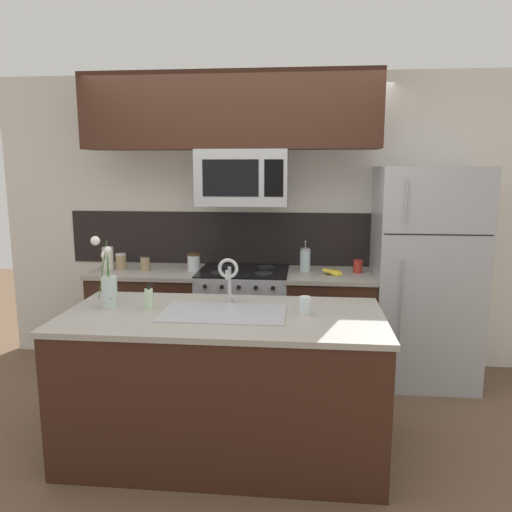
# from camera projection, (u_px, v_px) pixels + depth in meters

# --- Properties ---
(ground_plane) EXTENTS (10.00, 10.00, 0.00)m
(ground_plane) POSITION_uv_depth(u_px,v_px,m) (229.00, 422.00, 3.55)
(ground_plane) COLOR brown
(rear_partition) EXTENTS (5.20, 0.10, 2.60)m
(rear_partition) POSITION_uv_depth(u_px,v_px,m) (281.00, 222.00, 4.55)
(rear_partition) COLOR silver
(rear_partition) RESTS_ON ground
(splash_band) EXTENTS (3.31, 0.01, 0.48)m
(splash_band) POSITION_uv_depth(u_px,v_px,m) (248.00, 239.00, 4.55)
(splash_band) COLOR black
(splash_band) RESTS_ON rear_partition
(back_counter_left) EXTENTS (0.95, 0.65, 0.91)m
(back_counter_left) POSITION_uv_depth(u_px,v_px,m) (150.00, 319.00, 4.44)
(back_counter_left) COLOR #381E14
(back_counter_left) RESTS_ON ground
(back_counter_right) EXTENTS (0.75, 0.65, 0.91)m
(back_counter_right) POSITION_uv_depth(u_px,v_px,m) (329.00, 325.00, 4.28)
(back_counter_right) COLOR #381E14
(back_counter_right) RESTS_ON ground
(stove_range) EXTENTS (0.76, 0.64, 0.93)m
(stove_range) POSITION_uv_depth(u_px,v_px,m) (244.00, 322.00, 4.36)
(stove_range) COLOR #A8AAAF
(stove_range) RESTS_ON ground
(microwave) EXTENTS (0.74, 0.40, 0.45)m
(microwave) POSITION_uv_depth(u_px,v_px,m) (243.00, 178.00, 4.12)
(microwave) COLOR #A8AAAF
(upper_cabinet_band) EXTENTS (2.40, 0.34, 0.60)m
(upper_cabinet_band) POSITION_uv_depth(u_px,v_px,m) (230.00, 111.00, 4.01)
(upper_cabinet_band) COLOR #381E14
(refrigerator) EXTENTS (0.83, 0.74, 1.80)m
(refrigerator) POSITION_uv_depth(u_px,v_px,m) (424.00, 276.00, 4.15)
(refrigerator) COLOR #A8AAAF
(refrigerator) RESTS_ON ground
(storage_jar_tall) EXTENTS (0.10, 0.10, 0.20)m
(storage_jar_tall) POSITION_uv_depth(u_px,v_px,m) (108.00, 258.00, 4.37)
(storage_jar_tall) COLOR silver
(storage_jar_tall) RESTS_ON back_counter_left
(storage_jar_medium) EXTENTS (0.09, 0.09, 0.14)m
(storage_jar_medium) POSITION_uv_depth(u_px,v_px,m) (121.00, 261.00, 4.38)
(storage_jar_medium) COLOR #997F5B
(storage_jar_medium) RESTS_ON back_counter_left
(storage_jar_short) EXTENTS (0.08, 0.08, 0.13)m
(storage_jar_short) POSITION_uv_depth(u_px,v_px,m) (145.00, 263.00, 4.33)
(storage_jar_short) COLOR #997F5B
(storage_jar_short) RESTS_ON back_counter_left
(storage_jar_squat) EXTENTS (0.11, 0.11, 0.15)m
(storage_jar_squat) POSITION_uv_depth(u_px,v_px,m) (194.00, 262.00, 4.30)
(storage_jar_squat) COLOR silver
(storage_jar_squat) RESTS_ON back_counter_left
(banana_bunch) EXTENTS (0.19, 0.16, 0.08)m
(banana_bunch) POSITION_uv_depth(u_px,v_px,m) (333.00, 272.00, 4.14)
(banana_bunch) COLOR yellow
(banana_bunch) RESTS_ON back_counter_right
(french_press) EXTENTS (0.09, 0.09, 0.27)m
(french_press) POSITION_uv_depth(u_px,v_px,m) (305.00, 260.00, 4.27)
(french_press) COLOR silver
(french_press) RESTS_ON back_counter_right
(coffee_tin) EXTENTS (0.08, 0.08, 0.11)m
(coffee_tin) POSITION_uv_depth(u_px,v_px,m) (358.00, 266.00, 4.22)
(coffee_tin) COLOR #B22D23
(coffee_tin) RESTS_ON back_counter_right
(island_counter) EXTENTS (1.96, 0.92, 0.91)m
(island_counter) POSITION_uv_depth(u_px,v_px,m) (223.00, 383.00, 3.13)
(island_counter) COLOR #381E14
(island_counter) RESTS_ON ground
(kitchen_sink) EXTENTS (0.76, 0.44, 0.16)m
(kitchen_sink) POSITION_uv_depth(u_px,v_px,m) (224.00, 324.00, 3.06)
(kitchen_sink) COLOR #ADAFB5
(kitchen_sink) RESTS_ON island_counter
(sink_faucet) EXTENTS (0.14, 0.14, 0.31)m
(sink_faucet) POSITION_uv_depth(u_px,v_px,m) (229.00, 274.00, 3.23)
(sink_faucet) COLOR #B7BABF
(sink_faucet) RESTS_ON island_counter
(dish_soap_bottle) EXTENTS (0.06, 0.05, 0.16)m
(dish_soap_bottle) POSITION_uv_depth(u_px,v_px,m) (149.00, 298.00, 3.14)
(dish_soap_bottle) COLOR beige
(dish_soap_bottle) RESTS_ON island_counter
(drinking_glass) EXTENTS (0.07, 0.07, 0.11)m
(drinking_glass) POSITION_uv_depth(u_px,v_px,m) (305.00, 306.00, 3.02)
(drinking_glass) COLOR silver
(drinking_glass) RESTS_ON island_counter
(flower_vase) EXTENTS (0.14, 0.13, 0.46)m
(flower_vase) POSITION_uv_depth(u_px,v_px,m) (108.00, 287.00, 3.17)
(flower_vase) COLOR silver
(flower_vase) RESTS_ON island_counter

